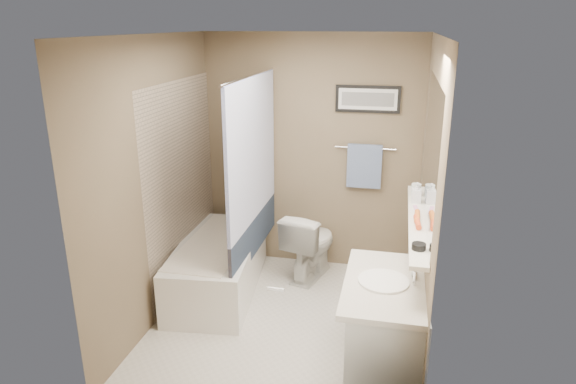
% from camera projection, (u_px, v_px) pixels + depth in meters
% --- Properties ---
extents(ground, '(2.50, 2.50, 0.00)m').
position_uv_depth(ground, '(284.00, 322.00, 4.46)').
color(ground, silver).
rests_on(ground, ground).
extents(ceiling, '(2.20, 2.50, 0.04)m').
position_uv_depth(ceiling, '(284.00, 37.00, 3.71)').
color(ceiling, white).
rests_on(ceiling, wall_back).
extents(wall_back, '(2.20, 0.04, 2.40)m').
position_uv_depth(wall_back, '(311.00, 155.00, 5.22)').
color(wall_back, brown).
rests_on(wall_back, ground).
extents(wall_front, '(2.20, 0.04, 2.40)m').
position_uv_depth(wall_front, '(237.00, 258.00, 2.94)').
color(wall_front, brown).
rests_on(wall_front, ground).
extents(wall_left, '(0.04, 2.50, 2.40)m').
position_uv_depth(wall_left, '(159.00, 183.00, 4.30)').
color(wall_left, brown).
rests_on(wall_left, ground).
extents(wall_right, '(0.04, 2.50, 2.40)m').
position_uv_depth(wall_right, '(423.00, 202.00, 3.87)').
color(wall_right, brown).
rests_on(wall_right, ground).
extents(tile_surround, '(0.02, 1.55, 2.00)m').
position_uv_depth(tile_surround, '(183.00, 188.00, 4.83)').
color(tile_surround, tan).
rests_on(tile_surround, wall_left).
extents(curtain_rod, '(0.02, 1.55, 0.02)m').
position_uv_depth(curtain_rod, '(251.00, 76.00, 4.36)').
color(curtain_rod, silver).
rests_on(curtain_rod, wall_left).
extents(curtain_upper, '(0.03, 1.45, 1.28)m').
position_uv_depth(curtain_upper, '(253.00, 150.00, 4.57)').
color(curtain_upper, white).
rests_on(curtain_upper, curtain_rod).
extents(curtain_lower, '(0.03, 1.45, 0.36)m').
position_uv_depth(curtain_lower, '(254.00, 235.00, 4.83)').
color(curtain_lower, '#263448').
rests_on(curtain_lower, curtain_rod).
extents(mirror, '(0.02, 1.60, 1.00)m').
position_uv_depth(mirror, '(431.00, 152.00, 3.59)').
color(mirror, silver).
rests_on(mirror, wall_right).
extents(shelf, '(0.12, 1.60, 0.03)m').
position_uv_depth(shelf, '(417.00, 221.00, 3.77)').
color(shelf, silver).
rests_on(shelf, wall_right).
extents(towel_bar, '(0.60, 0.02, 0.02)m').
position_uv_depth(towel_bar, '(365.00, 148.00, 5.07)').
color(towel_bar, silver).
rests_on(towel_bar, wall_back).
extents(towel, '(0.34, 0.05, 0.44)m').
position_uv_depth(towel, '(364.00, 166.00, 5.11)').
color(towel, '#8FA7D0').
rests_on(towel, towel_bar).
extents(art_frame, '(0.62, 0.02, 0.26)m').
position_uv_depth(art_frame, '(368.00, 99.00, 4.93)').
color(art_frame, black).
rests_on(art_frame, wall_back).
extents(art_mat, '(0.56, 0.00, 0.20)m').
position_uv_depth(art_mat, '(368.00, 99.00, 4.92)').
color(art_mat, white).
rests_on(art_mat, art_frame).
extents(art_image, '(0.50, 0.00, 0.13)m').
position_uv_depth(art_image, '(368.00, 99.00, 4.92)').
color(art_image, '#595959').
rests_on(art_image, art_mat).
extents(door, '(0.80, 0.02, 2.00)m').
position_uv_depth(door, '(331.00, 300.00, 2.89)').
color(door, silver).
rests_on(door, wall_front).
extents(door_handle, '(0.10, 0.02, 0.02)m').
position_uv_depth(door_handle, '(276.00, 289.00, 3.00)').
color(door_handle, silver).
rests_on(door_handle, door).
extents(bathtub, '(0.86, 1.57, 0.50)m').
position_uv_depth(bathtub, '(218.00, 266.00, 4.94)').
color(bathtub, white).
rests_on(bathtub, ground).
extents(tub_rim, '(0.56, 1.36, 0.02)m').
position_uv_depth(tub_rim, '(217.00, 243.00, 4.86)').
color(tub_rim, white).
rests_on(tub_rim, bathtub).
extents(toilet, '(0.56, 0.77, 0.71)m').
position_uv_depth(toilet, '(310.00, 244.00, 5.19)').
color(toilet, white).
rests_on(toilet, ground).
extents(vanity, '(0.56, 0.93, 0.80)m').
position_uv_depth(vanity, '(383.00, 339.00, 3.55)').
color(vanity, silver).
rests_on(vanity, ground).
extents(countertop, '(0.54, 0.96, 0.04)m').
position_uv_depth(countertop, '(385.00, 285.00, 3.42)').
color(countertop, beige).
rests_on(countertop, vanity).
extents(sink_basin, '(0.34, 0.34, 0.01)m').
position_uv_depth(sink_basin, '(384.00, 281.00, 3.41)').
color(sink_basin, white).
rests_on(sink_basin, countertop).
extents(faucet_spout, '(0.02, 0.02, 0.10)m').
position_uv_depth(faucet_spout, '(415.00, 278.00, 3.36)').
color(faucet_spout, silver).
rests_on(faucet_spout, countertop).
extents(faucet_knob, '(0.05, 0.05, 0.05)m').
position_uv_depth(faucet_knob, '(414.00, 274.00, 3.46)').
color(faucet_knob, silver).
rests_on(faucet_knob, countertop).
extents(candle_bowl_near, '(0.09, 0.09, 0.04)m').
position_uv_depth(candle_bowl_near, '(419.00, 246.00, 3.25)').
color(candle_bowl_near, black).
rests_on(candle_bowl_near, shelf).
extents(hair_brush_front, '(0.06, 0.22, 0.04)m').
position_uv_depth(hair_brush_front, '(417.00, 222.00, 3.64)').
color(hair_brush_front, '#D7471E').
rests_on(hair_brush_front, shelf).
extents(hair_brush_back, '(0.05, 0.22, 0.04)m').
position_uv_depth(hair_brush_back, '(417.00, 216.00, 3.74)').
color(hair_brush_back, orange).
rests_on(hair_brush_back, shelf).
extents(pink_comb, '(0.05, 0.16, 0.01)m').
position_uv_depth(pink_comb, '(416.00, 209.00, 3.94)').
color(pink_comb, pink).
rests_on(pink_comb, shelf).
extents(glass_jar, '(0.08, 0.08, 0.10)m').
position_uv_depth(glass_jar, '(416.00, 190.00, 4.25)').
color(glass_jar, white).
rests_on(glass_jar, shelf).
extents(soap_bottle, '(0.07, 0.08, 0.16)m').
position_uv_depth(soap_bottle, '(417.00, 193.00, 4.08)').
color(soap_bottle, '#999999').
rests_on(soap_bottle, shelf).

